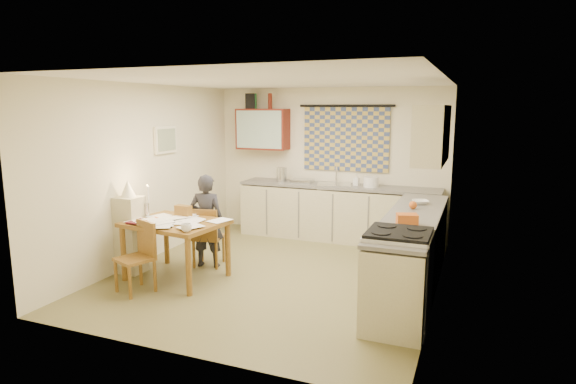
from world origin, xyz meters
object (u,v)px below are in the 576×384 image
at_px(person, 207,221).
at_px(chair_far, 208,248).
at_px(stove, 397,279).
at_px(shelf_stand, 131,235).
at_px(counter_back, 338,213).
at_px(counter_right, 411,253).
at_px(dining_table, 176,250).

bearing_deg(person, chair_far, -96.98).
xyz_separation_m(stove, chair_far, (-2.73, 0.92, -0.23)).
bearing_deg(person, shelf_stand, 24.17).
relative_size(counter_back, counter_right, 1.12).
xyz_separation_m(dining_table, person, (0.12, 0.56, 0.26)).
distance_m(dining_table, person, 0.63).
height_order(counter_back, counter_right, same).
bearing_deg(person, counter_right, 171.51).
relative_size(stove, dining_table, 0.77).
height_order(counter_back, person, person).
height_order(counter_right, shelf_stand, shelf_stand).
bearing_deg(counter_right, stove, -90.00).
bearing_deg(stove, shelf_stand, 175.02).
bearing_deg(chair_far, counter_back, -134.68).
distance_m(counter_back, shelf_stand, 3.33).
bearing_deg(shelf_stand, counter_right, 11.72).
distance_m(person, shelf_stand, 1.01).
relative_size(counter_right, chair_far, 3.56).
height_order(chair_far, shelf_stand, shelf_stand).
xyz_separation_m(stove, person, (-2.73, 0.89, 0.15)).
relative_size(counter_right, shelf_stand, 2.89).
bearing_deg(chair_far, dining_table, 67.04).
xyz_separation_m(chair_far, person, (0.00, -0.03, 0.39)).
xyz_separation_m(counter_back, shelf_stand, (-2.10, -2.58, 0.06)).
xyz_separation_m(person, shelf_stand, (-0.81, -0.59, -0.13)).
distance_m(chair_far, shelf_stand, 1.05).
bearing_deg(stove, chair_far, 161.33).
xyz_separation_m(counter_back, dining_table, (-1.41, -2.56, -0.07)).
xyz_separation_m(dining_table, shelf_stand, (-0.69, -0.03, 0.13)).
relative_size(dining_table, chair_far, 1.54).
bearing_deg(dining_table, shelf_stand, -170.71).
xyz_separation_m(counter_right, stove, (0.00, -1.04, 0.04)).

